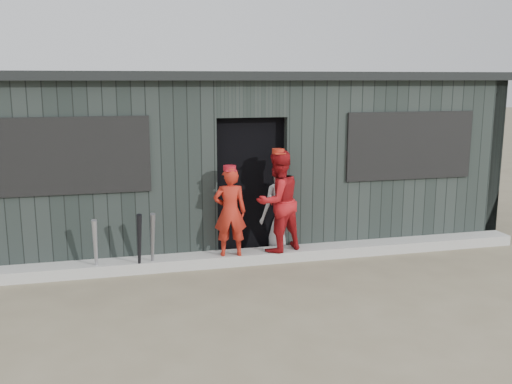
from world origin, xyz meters
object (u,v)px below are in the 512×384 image
object	(u,v)px
bat_right	(139,244)
player_red_right	(278,201)
player_red_left	(230,212)
bat_left	(96,248)
bat_mid	(153,243)
player_grey_back	(282,204)
dugout	(231,155)

from	to	relation	value
bat_right	player_red_right	bearing A→B (deg)	5.44
player_red_left	player_red_right	bearing A→B (deg)	-168.17
bat_right	bat_left	bearing A→B (deg)	173.56
bat_mid	player_red_right	distance (m)	1.80
player_red_right	player_grey_back	distance (m)	0.48
bat_right	player_grey_back	distance (m)	2.20
bat_mid	dugout	world-z (taller)	dugout
player_red_left	dugout	world-z (taller)	dugout
bat_left	bat_mid	bearing A→B (deg)	-1.00
bat_left	player_red_left	distance (m)	1.81
player_red_right	player_grey_back	xyz separation A→B (m)	(0.18, 0.42, -0.14)
player_grey_back	dugout	size ratio (longest dim) A/B	0.17
player_grey_back	bat_mid	bearing A→B (deg)	-8.42
player_red_right	bat_mid	bearing A→B (deg)	-18.97
bat_right	player_grey_back	world-z (taller)	player_grey_back
player_red_left	player_red_right	size ratio (longest dim) A/B	0.86
bat_left	player_grey_back	world-z (taller)	player_grey_back
bat_left	player_red_right	world-z (taller)	player_red_right
bat_mid	player_grey_back	size ratio (longest dim) A/B	0.60
dugout	bat_right	bearing A→B (deg)	-130.17
bat_left	bat_mid	xyz separation A→B (m)	(0.72, -0.01, 0.02)
player_red_right	bat_left	bearing A→B (deg)	-20.53
player_red_left	player_grey_back	distance (m)	1.00
bat_left	player_red_right	size ratio (longest dim) A/B	0.56
bat_right	player_grey_back	size ratio (longest dim) A/B	0.60
player_red_right	dugout	size ratio (longest dim) A/B	0.17
player_red_left	player_grey_back	size ratio (longest dim) A/B	0.85
bat_left	player_red_left	world-z (taller)	player_red_left
bat_left	bat_mid	size ratio (longest dim) A/B	0.93
dugout	player_red_left	bearing A→B (deg)	-102.07
bat_mid	dugout	size ratio (longest dim) A/B	0.10
player_red_left	dugout	xyz separation A→B (m)	(0.38, 1.77, 0.53)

